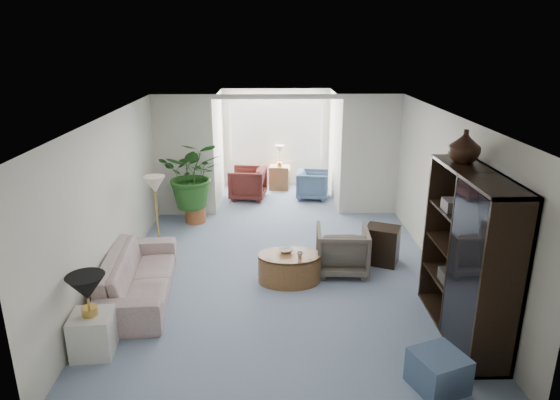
{
  "coord_description": "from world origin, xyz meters",
  "views": [
    {
      "loc": [
        -0.15,
        -6.83,
        3.54
      ],
      "look_at": [
        0.0,
        0.6,
        1.1
      ],
      "focal_mm": 31.66,
      "sensor_mm": 36.0,
      "label": 1
    }
  ],
  "objects_px": {
    "table_lamp": "(86,288)",
    "sunroom_chair_blue": "(313,185)",
    "wingback_chair": "(342,250)",
    "end_table": "(93,334)",
    "coffee_bowl": "(286,250)",
    "sunroom_chair_maroon": "(248,183)",
    "ottoman": "(438,371)",
    "side_table_dark": "(382,245)",
    "framed_picture": "(454,174)",
    "coffee_cup": "(300,255)",
    "floor_lamp": "(155,185)",
    "plant_pot": "(196,214)",
    "sofa": "(139,276)",
    "entertainment_cabinet": "(468,256)",
    "sunroom_table": "(280,178)",
    "cabinet_urn": "(465,146)",
    "coffee_table": "(289,268)"
  },
  "relations": [
    {
      "from": "table_lamp",
      "to": "sunroom_chair_blue",
      "type": "relative_size",
      "value": 0.61
    },
    {
      "from": "wingback_chair",
      "to": "end_table",
      "type": "bearing_deg",
      "value": 36.61
    },
    {
      "from": "coffee_bowl",
      "to": "sunroom_chair_maroon",
      "type": "bearing_deg",
      "value": 100.57
    },
    {
      "from": "wingback_chair",
      "to": "ottoman",
      "type": "height_order",
      "value": "wingback_chair"
    },
    {
      "from": "side_table_dark",
      "to": "ottoman",
      "type": "distance_m",
      "value": 3.08
    },
    {
      "from": "framed_picture",
      "to": "side_table_dark",
      "type": "bearing_deg",
      "value": 138.92
    },
    {
      "from": "coffee_cup",
      "to": "floor_lamp",
      "type": "bearing_deg",
      "value": 153.8
    },
    {
      "from": "coffee_bowl",
      "to": "plant_pot",
      "type": "bearing_deg",
      "value": 124.7
    },
    {
      "from": "side_table_dark",
      "to": "sunroom_chair_blue",
      "type": "distance_m",
      "value": 3.59
    },
    {
      "from": "sofa",
      "to": "coffee_cup",
      "type": "height_order",
      "value": "sofa"
    },
    {
      "from": "entertainment_cabinet",
      "to": "sunroom_table",
      "type": "distance_m",
      "value": 6.68
    },
    {
      "from": "coffee_bowl",
      "to": "sunroom_chair_blue",
      "type": "bearing_deg",
      "value": 79.48
    },
    {
      "from": "sunroom_table",
      "to": "coffee_cup",
      "type": "bearing_deg",
      "value": -87.68
    },
    {
      "from": "coffee_cup",
      "to": "entertainment_cabinet",
      "type": "distance_m",
      "value": 2.4
    },
    {
      "from": "framed_picture",
      "to": "ottoman",
      "type": "xyz_separation_m",
      "value": [
        -0.85,
        -2.39,
        -1.5
      ]
    },
    {
      "from": "table_lamp",
      "to": "floor_lamp",
      "type": "relative_size",
      "value": 1.22
    },
    {
      "from": "coffee_bowl",
      "to": "cabinet_urn",
      "type": "relative_size",
      "value": 0.55
    },
    {
      "from": "sofa",
      "to": "wingback_chair",
      "type": "xyz_separation_m",
      "value": [
        3.01,
        0.74,
        0.05
      ]
    },
    {
      "from": "framed_picture",
      "to": "sofa",
      "type": "bearing_deg",
      "value": -175.54
    },
    {
      "from": "table_lamp",
      "to": "cabinet_urn",
      "type": "relative_size",
      "value": 1.09
    },
    {
      "from": "coffee_table",
      "to": "ottoman",
      "type": "relative_size",
      "value": 1.89
    },
    {
      "from": "plant_pot",
      "to": "sunroom_table",
      "type": "distance_m",
      "value": 2.86
    },
    {
      "from": "entertainment_cabinet",
      "to": "sofa",
      "type": "bearing_deg",
      "value": 166.89
    },
    {
      "from": "sunroom_table",
      "to": "wingback_chair",
      "type": "bearing_deg",
      "value": -78.84
    },
    {
      "from": "cabinet_urn",
      "to": "plant_pot",
      "type": "relative_size",
      "value": 1.01
    },
    {
      "from": "floor_lamp",
      "to": "coffee_table",
      "type": "distance_m",
      "value": 2.63
    },
    {
      "from": "coffee_table",
      "to": "floor_lamp",
      "type": "bearing_deg",
      "value": 154.35
    },
    {
      "from": "wingback_chair",
      "to": "ottoman",
      "type": "bearing_deg",
      "value": 106.54
    },
    {
      "from": "coffee_bowl",
      "to": "ottoman",
      "type": "xyz_separation_m",
      "value": [
        1.53,
        -2.54,
        -0.28
      ]
    },
    {
      "from": "entertainment_cabinet",
      "to": "ottoman",
      "type": "distance_m",
      "value": 1.48
    },
    {
      "from": "plant_pot",
      "to": "sunroom_chair_blue",
      "type": "xyz_separation_m",
      "value": [
        2.49,
        1.51,
        0.17
      ]
    },
    {
      "from": "sunroom_chair_maroon",
      "to": "sunroom_table",
      "type": "height_order",
      "value": "sunroom_chair_maroon"
    },
    {
      "from": "side_table_dark",
      "to": "sunroom_table",
      "type": "distance_m",
      "value": 4.53
    },
    {
      "from": "sofa",
      "to": "floor_lamp",
      "type": "xyz_separation_m",
      "value": [
        -0.02,
        1.45,
        0.93
      ]
    },
    {
      "from": "end_table",
      "to": "wingback_chair",
      "type": "xyz_separation_m",
      "value": [
        3.21,
        2.09,
        0.12
      ]
    },
    {
      "from": "end_table",
      "to": "sunroom_chair_maroon",
      "type": "height_order",
      "value": "sunroom_chair_maroon"
    },
    {
      "from": "end_table",
      "to": "cabinet_urn",
      "type": "bearing_deg",
      "value": 10.83
    },
    {
      "from": "sunroom_chair_blue",
      "to": "sunroom_chair_maroon",
      "type": "distance_m",
      "value": 1.5
    },
    {
      "from": "wingback_chair",
      "to": "entertainment_cabinet",
      "type": "distance_m",
      "value": 2.24
    },
    {
      "from": "sofa",
      "to": "cabinet_urn",
      "type": "bearing_deg",
      "value": -101.73
    },
    {
      "from": "side_table_dark",
      "to": "coffee_table",
      "type": "bearing_deg",
      "value": -157.56
    },
    {
      "from": "end_table",
      "to": "entertainment_cabinet",
      "type": "bearing_deg",
      "value": 4.55
    },
    {
      "from": "end_table",
      "to": "coffee_table",
      "type": "distance_m",
      "value": 2.95
    },
    {
      "from": "cabinet_urn",
      "to": "sunroom_table",
      "type": "distance_m",
      "value": 6.48
    },
    {
      "from": "sofa",
      "to": "coffee_bowl",
      "type": "xyz_separation_m",
      "value": [
        2.12,
        0.5,
        0.15
      ]
    },
    {
      "from": "sofa",
      "to": "table_lamp",
      "type": "xyz_separation_m",
      "value": [
        -0.2,
        -1.35,
        0.54
      ]
    },
    {
      "from": "entertainment_cabinet",
      "to": "sunroom_table",
      "type": "relative_size",
      "value": 3.6
    },
    {
      "from": "end_table",
      "to": "coffee_cup",
      "type": "distance_m",
      "value": 3.02
    },
    {
      "from": "wingback_chair",
      "to": "framed_picture",
      "type": "bearing_deg",
      "value": 169.07
    },
    {
      "from": "cabinet_urn",
      "to": "sunroom_chair_blue",
      "type": "relative_size",
      "value": 0.56
    }
  ]
}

